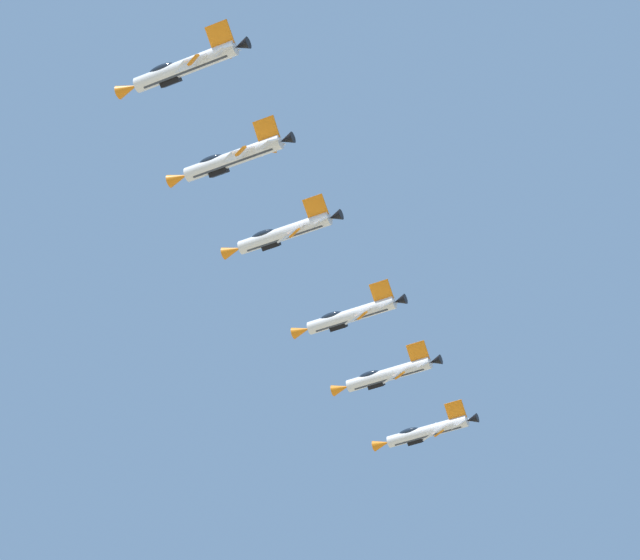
% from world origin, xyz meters
% --- Properties ---
extents(fighter_jet_lead, '(15.86, 7.15, 7.83)m').
position_xyz_m(fighter_jet_lead, '(-36.35, 81.83, 119.67)').
color(fighter_jet_lead, white).
extents(fighter_jet_left_wing, '(15.86, 7.84, 7.16)m').
position_xyz_m(fighter_jet_left_wing, '(-35.03, 95.70, 119.67)').
color(fighter_jet_left_wing, white).
extents(fighter_jet_right_wing, '(15.86, 7.08, 7.89)m').
position_xyz_m(fighter_jet_right_wing, '(-32.67, 109.88, 120.81)').
color(fighter_jet_right_wing, white).
extents(fighter_jet_left_outer, '(15.86, 7.50, 7.51)m').
position_xyz_m(fighter_jet_left_outer, '(-28.02, 126.44, 120.75)').
color(fighter_jet_left_outer, white).
extents(fighter_jet_right_outer, '(15.86, 7.68, 7.34)m').
position_xyz_m(fighter_jet_right_outer, '(-25.67, 139.26, 120.60)').
color(fighter_jet_right_outer, white).
extents(fighter_jet_trail_slot, '(15.86, 7.79, 7.22)m').
position_xyz_m(fighter_jet_trail_slot, '(-22.90, 153.60, 120.94)').
color(fighter_jet_trail_slot, white).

